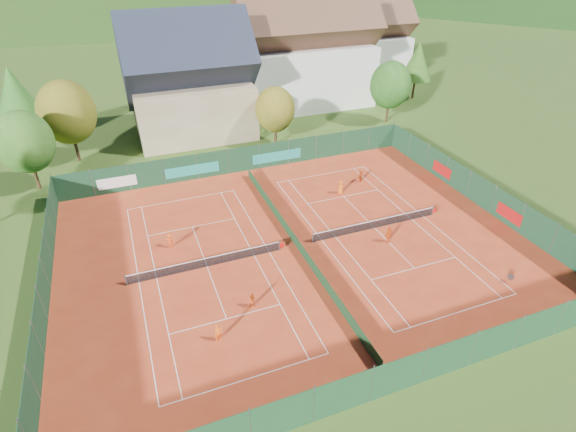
# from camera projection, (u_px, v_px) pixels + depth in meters

# --- Properties ---
(ground) EXTENTS (600.00, 600.00, 0.00)m
(ground) POSITION_uv_depth(u_px,v_px,m) (296.00, 246.00, 39.78)
(ground) COLOR #2E4B17
(ground) RESTS_ON ground
(clay_pad) EXTENTS (40.00, 32.00, 0.01)m
(clay_pad) POSITION_uv_depth(u_px,v_px,m) (296.00, 246.00, 39.77)
(clay_pad) COLOR #B6361A
(clay_pad) RESTS_ON ground
(court_markings_left) EXTENTS (11.03, 23.83, 0.00)m
(court_markings_left) POSITION_uv_depth(u_px,v_px,m) (207.00, 267.00, 37.32)
(court_markings_left) COLOR white
(court_markings_left) RESTS_ON ground
(court_markings_right) EXTENTS (11.03, 23.83, 0.00)m
(court_markings_right) POSITION_uv_depth(u_px,v_px,m) (375.00, 228.00, 42.21)
(court_markings_right) COLOR white
(court_markings_right) RESTS_ON ground
(tennis_net_left) EXTENTS (13.30, 0.10, 1.02)m
(tennis_net_left) POSITION_uv_depth(u_px,v_px,m) (208.00, 262.00, 37.10)
(tennis_net_left) COLOR #59595B
(tennis_net_left) RESTS_ON ground
(tennis_net_right) EXTENTS (13.30, 0.10, 1.02)m
(tennis_net_right) POSITION_uv_depth(u_px,v_px,m) (377.00, 223.00, 41.99)
(tennis_net_right) COLOR #59595B
(tennis_net_right) RESTS_ON ground
(court_divider) EXTENTS (0.03, 28.80, 1.00)m
(court_divider) POSITION_uv_depth(u_px,v_px,m) (296.00, 242.00, 39.50)
(court_divider) COLOR #13351B
(court_divider) RESTS_ON ground
(fence_north) EXTENTS (40.00, 0.10, 3.00)m
(fence_north) POSITION_uv_depth(u_px,v_px,m) (240.00, 160.00, 51.45)
(fence_north) COLOR #13351F
(fence_north) RESTS_ON ground
(fence_south) EXTENTS (40.00, 0.04, 3.00)m
(fence_south) POSITION_uv_depth(u_px,v_px,m) (399.00, 376.00, 26.35)
(fence_south) COLOR #163C1F
(fence_south) RESTS_ON ground
(fence_west) EXTENTS (0.04, 32.00, 3.00)m
(fence_west) POSITION_uv_depth(u_px,v_px,m) (44.00, 288.00, 32.86)
(fence_west) COLOR #143821
(fence_west) RESTS_ON ground
(fence_east) EXTENTS (0.09, 32.00, 3.00)m
(fence_east) POSITION_uv_depth(u_px,v_px,m) (480.00, 192.00, 45.12)
(fence_east) COLOR #153A23
(fence_east) RESTS_ON ground
(chalet) EXTENTS (16.20, 12.00, 16.00)m
(chalet) POSITION_uv_depth(u_px,v_px,m) (190.00, 85.00, 58.96)
(chalet) COLOR #C6B38B
(chalet) RESTS_ON ground
(hotel_block_a) EXTENTS (21.60, 11.00, 17.25)m
(hotel_block_a) POSITION_uv_depth(u_px,v_px,m) (305.00, 57.00, 69.09)
(hotel_block_a) COLOR silver
(hotel_block_a) RESTS_ON ground
(hotel_block_b) EXTENTS (17.28, 10.00, 15.50)m
(hotel_block_b) POSITION_uv_depth(u_px,v_px,m) (360.00, 45.00, 80.08)
(hotel_block_b) COLOR silver
(hotel_block_b) RESTS_ON ground
(tree_west_front) EXTENTS (5.72, 5.72, 8.69)m
(tree_west_front) POSITION_uv_depth(u_px,v_px,m) (25.00, 142.00, 45.94)
(tree_west_front) COLOR #453018
(tree_west_front) RESTS_ON ground
(tree_west_mid) EXTENTS (6.44, 6.44, 9.78)m
(tree_west_mid) POSITION_uv_depth(u_px,v_px,m) (67.00, 112.00, 51.53)
(tree_west_mid) COLOR #432718
(tree_west_mid) RESTS_ON ground
(tree_west_back) EXTENTS (5.60, 5.60, 10.00)m
(tree_west_back) POSITION_uv_depth(u_px,v_px,m) (15.00, 93.00, 55.64)
(tree_west_back) COLOR #472B19
(tree_west_back) RESTS_ON ground
(tree_center) EXTENTS (5.01, 5.01, 7.60)m
(tree_center) POSITION_uv_depth(u_px,v_px,m) (275.00, 109.00, 56.42)
(tree_center) COLOR #462F19
(tree_center) RESTS_ON ground
(tree_east_front) EXTENTS (5.72, 5.72, 8.69)m
(tree_east_front) POSITION_uv_depth(u_px,v_px,m) (390.00, 85.00, 63.14)
(tree_east_front) COLOR #483319
(tree_east_front) RESTS_ON ground
(tree_east_mid) EXTENTS (5.04, 5.04, 9.00)m
(tree_east_mid) POSITION_uv_depth(u_px,v_px,m) (418.00, 61.00, 72.14)
(tree_east_mid) COLOR #402817
(tree_east_mid) RESTS_ON ground
(tree_east_back) EXTENTS (7.15, 7.15, 10.86)m
(tree_east_back) POSITION_uv_depth(u_px,v_px,m) (350.00, 50.00, 75.64)
(tree_east_back) COLOR #482919
(tree_east_back) RESTS_ON ground
(mountain_backdrop) EXTENTS (820.00, 530.00, 242.00)m
(mountain_backdrop) POSITION_uv_depth(u_px,v_px,m) (187.00, 65.00, 253.71)
(mountain_backdrop) COLOR black
(mountain_backdrop) RESTS_ON ground
(ball_hopper) EXTENTS (0.34, 0.34, 0.80)m
(ball_hopper) POSITION_uv_depth(u_px,v_px,m) (511.00, 277.00, 35.36)
(ball_hopper) COLOR slate
(ball_hopper) RESTS_ON ground
(loose_ball_0) EXTENTS (0.07, 0.07, 0.07)m
(loose_ball_0) POSITION_uv_depth(u_px,v_px,m) (248.00, 319.00, 32.24)
(loose_ball_0) COLOR #CCD833
(loose_ball_0) RESTS_ON ground
(loose_ball_1) EXTENTS (0.07, 0.07, 0.07)m
(loose_ball_1) POSITION_uv_depth(u_px,v_px,m) (455.00, 318.00, 32.35)
(loose_ball_1) COLOR #CCD833
(loose_ball_1) RESTS_ON ground
(player_left_near) EXTENTS (0.58, 0.43, 1.45)m
(player_left_near) POSITION_uv_depth(u_px,v_px,m) (218.00, 333.00, 30.18)
(player_left_near) COLOR #FB5F16
(player_left_near) RESTS_ON ground
(player_left_mid) EXTENTS (0.68, 0.55, 1.31)m
(player_left_mid) POSITION_uv_depth(u_px,v_px,m) (253.00, 301.00, 32.94)
(player_left_mid) COLOR #CF4B12
(player_left_mid) RESTS_ON ground
(player_left_far) EXTENTS (1.13, 0.97, 1.51)m
(player_left_far) POSITION_uv_depth(u_px,v_px,m) (170.00, 240.00, 39.23)
(player_left_far) COLOR #E64714
(player_left_far) RESTS_ON ground
(player_right_near) EXTENTS (1.00, 0.65, 1.58)m
(player_right_near) POSITION_uv_depth(u_px,v_px,m) (389.00, 235.00, 39.89)
(player_right_near) COLOR #ED5415
(player_right_near) RESTS_ON ground
(player_right_far_a) EXTENTS (0.87, 0.70, 1.54)m
(player_right_far_a) POSITION_uv_depth(u_px,v_px,m) (341.00, 187.00, 47.39)
(player_right_far_a) COLOR orange
(player_right_far_a) RESTS_ON ground
(player_right_far_b) EXTENTS (1.24, 1.14, 1.38)m
(player_right_far_b) POSITION_uv_depth(u_px,v_px,m) (360.00, 176.00, 49.75)
(player_right_far_b) COLOR #D44412
(player_right_far_b) RESTS_ON ground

